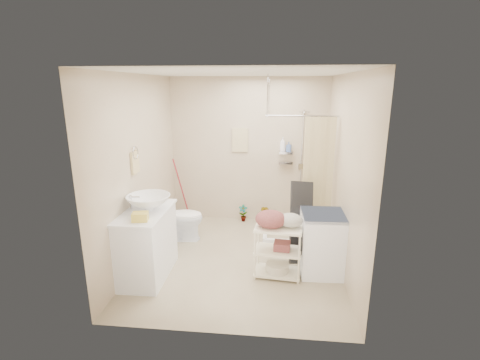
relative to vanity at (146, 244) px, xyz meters
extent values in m
plane|color=tan|center=(1.16, 0.56, -0.45)|extent=(3.20, 3.20, 0.00)
cube|color=silver|center=(1.16, 0.56, 2.15)|extent=(2.80, 3.20, 0.04)
cube|color=beige|center=(1.16, 2.16, 0.85)|extent=(2.80, 0.04, 2.60)
cube|color=beige|center=(1.16, -1.04, 0.85)|extent=(2.80, 0.04, 2.60)
cube|color=beige|center=(-0.24, 0.56, 0.85)|extent=(0.04, 3.20, 2.60)
cube|color=beige|center=(2.56, 0.56, 0.85)|extent=(0.04, 3.20, 2.60)
cube|color=white|center=(0.00, 0.00, 0.00)|extent=(0.58, 1.03, 0.90)
imported|color=white|center=(0.05, 0.06, 0.55)|extent=(0.70, 0.70, 0.19)
cube|color=gold|center=(0.08, -0.32, 0.50)|extent=(0.21, 0.17, 0.10)
cube|color=yellow|center=(0.16, -0.41, -0.39)|extent=(0.27, 0.22, 0.13)
imported|color=white|center=(0.12, 1.15, -0.07)|extent=(0.78, 0.49, 0.76)
imported|color=brown|center=(1.08, 2.02, -0.29)|extent=(0.17, 0.12, 0.32)
imported|color=brown|center=(1.47, 1.98, -0.28)|extent=(0.24, 0.23, 0.33)
cube|color=beige|center=(1.01, 2.14, 1.05)|extent=(0.28, 0.03, 0.42)
imported|color=white|center=(1.77, 2.08, 1.00)|extent=(0.10, 0.10, 0.25)
imported|color=#4662A0|center=(1.88, 2.08, 0.96)|extent=(0.10, 0.10, 0.17)
cube|color=white|center=(2.30, 0.33, -0.04)|extent=(0.59, 0.61, 0.83)
camera|label=1|loc=(1.64, -4.00, 1.99)|focal=26.00mm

